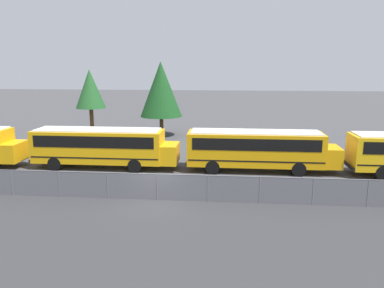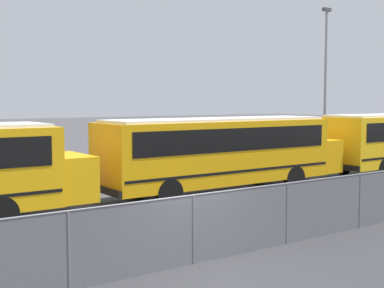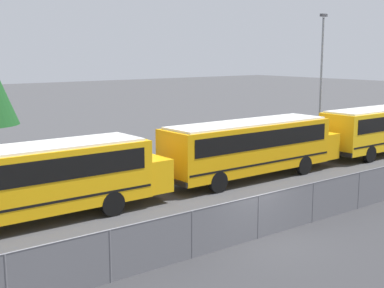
{
  "view_description": "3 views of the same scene",
  "coord_description": "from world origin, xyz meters",
  "px_view_note": "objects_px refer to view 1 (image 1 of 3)",
  "views": [
    {
      "loc": [
        4.05,
        -20.89,
        7.89
      ],
      "look_at": [
        1.49,
        6.47,
        2.09
      ],
      "focal_mm": 35.0,
      "sensor_mm": 36.0,
      "label": 1
    },
    {
      "loc": [
        -7.0,
        -9.8,
        3.77
      ],
      "look_at": [
        4.45,
        6.3,
        2.15
      ],
      "focal_mm": 50.0,
      "sensor_mm": 36.0,
      "label": 2
    },
    {
      "loc": [
        -13.22,
        -13.02,
        6.64
      ],
      "look_at": [
        2.65,
        7.22,
        2.21
      ],
      "focal_mm": 50.0,
      "sensor_mm": 36.0,
      "label": 3
    }
  ],
  "objects_px": {
    "school_bus_2": "(258,147)",
    "tree_1": "(161,89)",
    "tree_2": "(90,89)",
    "school_bus_1": "(102,145)"
  },
  "relations": [
    {
      "from": "school_bus_2",
      "to": "tree_1",
      "type": "xyz_separation_m",
      "value": [
        -9.78,
        13.83,
        3.42
      ]
    },
    {
      "from": "school_bus_2",
      "to": "tree_1",
      "type": "distance_m",
      "value": 17.28
    },
    {
      "from": "school_bus_2",
      "to": "tree_2",
      "type": "distance_m",
      "value": 22.14
    },
    {
      "from": "tree_1",
      "to": "school_bus_1",
      "type": "bearing_deg",
      "value": -99.24
    },
    {
      "from": "school_bus_2",
      "to": "tree_2",
      "type": "xyz_separation_m",
      "value": [
        -17.62,
        12.95,
        3.43
      ]
    },
    {
      "from": "school_bus_1",
      "to": "tree_1",
      "type": "bearing_deg",
      "value": 80.76
    },
    {
      "from": "school_bus_1",
      "to": "school_bus_2",
      "type": "distance_m",
      "value": 12.05
    },
    {
      "from": "school_bus_2",
      "to": "tree_1",
      "type": "height_order",
      "value": "tree_1"
    },
    {
      "from": "school_bus_2",
      "to": "tree_2",
      "type": "bearing_deg",
      "value": 143.69
    },
    {
      "from": "school_bus_1",
      "to": "school_bus_2",
      "type": "xyz_separation_m",
      "value": [
        12.05,
        0.13,
        0.0
      ]
    }
  ]
}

